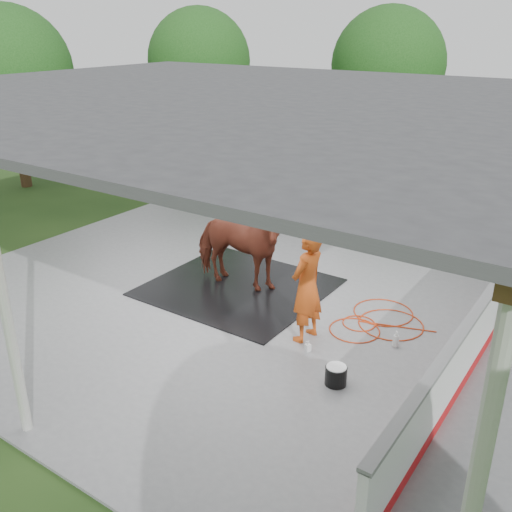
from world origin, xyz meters
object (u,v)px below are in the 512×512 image
Objects in this scene: horse at (238,246)px; dasher_board at (470,346)px; wash_bucket at (336,375)px; handler at (307,286)px.

dasher_board is at bearing -102.88° from horse.
horse reaches higher than dasher_board.
horse is 3.86m from wash_bucket.
dasher_board reaches higher than wash_bucket.
handler is 5.94× the size of wash_bucket.
horse reaches higher than wash_bucket.
dasher_board is 3.70× the size of horse.
horse is (-4.85, 0.55, 0.40)m from dasher_board.
handler is at bearing -170.66° from dasher_board.
handler is at bearing 139.13° from wash_bucket.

